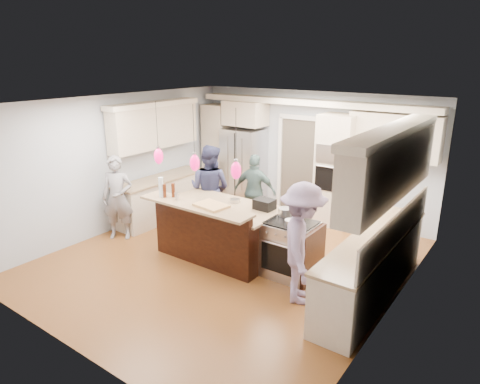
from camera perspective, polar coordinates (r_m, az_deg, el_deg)
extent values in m
plane|color=brown|center=(7.55, -1.58, -9.01)|extent=(6.00, 6.00, 0.00)
cube|color=#B2BCC6|center=(9.53, 9.41, 5.04)|extent=(5.50, 0.04, 2.70)
cube|color=#B2BCC6|center=(5.15, -22.55, -6.98)|extent=(5.50, 0.04, 2.70)
cube|color=#B2BCC6|center=(8.94, -15.84, 3.79)|extent=(0.04, 6.00, 2.70)
cube|color=#B2BCC6|center=(5.88, 20.18, -3.70)|extent=(0.04, 6.00, 2.70)
cube|color=white|center=(6.78, -1.77, 11.85)|extent=(5.50, 6.00, 0.04)
cube|color=#B7B7BC|center=(10.10, 0.48, 3.37)|extent=(0.90, 0.70, 1.80)
cube|color=beige|center=(8.98, 12.67, 2.77)|extent=(0.72, 0.64, 2.30)
cube|color=black|center=(8.59, 11.97, 4.91)|extent=(0.60, 0.02, 0.35)
cube|color=black|center=(8.71, 11.77, 1.70)|extent=(0.60, 0.02, 0.50)
cylinder|color=#B7B7BC|center=(8.62, 11.77, 3.25)|extent=(0.55, 0.02, 0.02)
cube|color=beige|center=(10.56, -2.88, 5.36)|extent=(0.60, 0.58, 2.30)
cube|color=beige|center=(9.92, 0.70, 10.45)|extent=(0.95, 0.58, 0.55)
cube|color=beige|center=(8.61, 19.88, 6.99)|extent=(1.70, 0.35, 0.85)
cube|color=beige|center=(9.17, 9.19, 11.73)|extent=(5.30, 0.38, 0.12)
cube|color=#4C443A|center=(9.70, 7.98, 3.50)|extent=(0.90, 0.06, 2.10)
cube|color=white|center=(9.46, 8.14, 9.81)|extent=(1.04, 0.06, 0.10)
cube|color=beige|center=(6.59, 17.15, -9.71)|extent=(0.60, 3.00, 0.88)
cube|color=tan|center=(6.40, 17.52, -6.04)|extent=(0.64, 3.05, 0.04)
cube|color=beige|center=(6.03, 19.52, 3.19)|extent=(0.35, 3.00, 0.85)
cube|color=beige|center=(5.94, 19.90, 7.68)|extent=(0.37, 3.10, 0.10)
cube|color=beige|center=(9.43, -10.28, -0.88)|extent=(0.60, 2.20, 0.88)
cube|color=tan|center=(9.30, -10.43, 1.81)|extent=(0.64, 2.25, 0.04)
cube|color=beige|center=(9.16, -11.33, 8.45)|extent=(0.35, 2.20, 0.85)
cube|color=beige|center=(9.09, -11.47, 11.43)|extent=(0.37, 2.30, 0.10)
cube|color=black|center=(7.61, -2.42, -5.14)|extent=(2.00, 1.00, 0.88)
cube|color=tan|center=(7.44, -2.46, -1.87)|extent=(2.10, 1.10, 0.04)
cube|color=black|center=(7.18, -5.21, -5.78)|extent=(2.00, 0.12, 1.08)
cube|color=tan|center=(6.88, -6.10, -1.86)|extent=(2.10, 0.42, 0.04)
cube|color=black|center=(7.21, 3.29, -1.64)|extent=(0.34, 0.27, 0.17)
cube|color=#B7B7BC|center=(6.91, 6.70, -7.62)|extent=(0.76, 0.66, 0.90)
cube|color=black|center=(6.66, 5.25, -9.02)|extent=(0.65, 0.01, 0.45)
cube|color=black|center=(6.72, 6.84, -4.07)|extent=(0.72, 0.59, 0.02)
cube|color=black|center=(6.74, 9.76, -8.50)|extent=(0.06, 0.71, 0.88)
cylinder|color=black|center=(7.16, -11.04, 8.81)|extent=(0.01, 0.01, 0.75)
ellipsoid|color=#EB0D63|center=(7.25, -10.80, 4.71)|extent=(0.15, 0.15, 0.26)
cylinder|color=black|center=(6.60, -6.21, 8.32)|extent=(0.01, 0.01, 0.75)
ellipsoid|color=#EB0D63|center=(6.71, -6.06, 3.88)|extent=(0.15, 0.15, 0.26)
cylinder|color=black|center=(6.10, -0.55, 7.66)|extent=(0.01, 0.01, 0.75)
ellipsoid|color=#EB0D63|center=(6.21, -0.53, 2.89)|extent=(0.15, 0.15, 0.26)
imported|color=gray|center=(8.47, -15.99, -0.75)|extent=(0.71, 0.66, 1.63)
imported|color=#292D4F|center=(8.48, -4.05, 0.41)|extent=(0.97, 0.82, 1.77)
imported|color=#45605F|center=(8.71, 1.99, 0.09)|extent=(0.95, 0.56, 1.53)
imported|color=gray|center=(6.08, 8.26, -6.82)|extent=(1.12, 1.31, 1.76)
cube|color=#8D724D|center=(6.88, 11.03, -12.11)|extent=(0.85, 1.00, 0.01)
cylinder|color=silver|center=(7.27, -10.47, 0.61)|extent=(0.08, 0.08, 0.34)
cylinder|color=#4C1F0D|center=(7.37, -10.44, 0.37)|extent=(0.07, 0.07, 0.23)
cylinder|color=#4C1F0D|center=(7.27, -10.03, 0.16)|extent=(0.07, 0.07, 0.23)
cylinder|color=#4C1F0D|center=(7.25, -8.89, 0.23)|extent=(0.07, 0.07, 0.24)
cylinder|color=#B7B7BC|center=(7.11, -8.43, -0.56)|extent=(0.09, 0.09, 0.13)
cube|color=tan|center=(6.75, -3.85, -1.82)|extent=(0.56, 0.43, 0.04)
cylinder|color=#B7B7BC|center=(6.96, 6.02, -2.65)|extent=(0.22, 0.22, 0.13)
cylinder|color=#B7B7BC|center=(6.57, 6.75, -4.07)|extent=(0.18, 0.18, 0.09)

